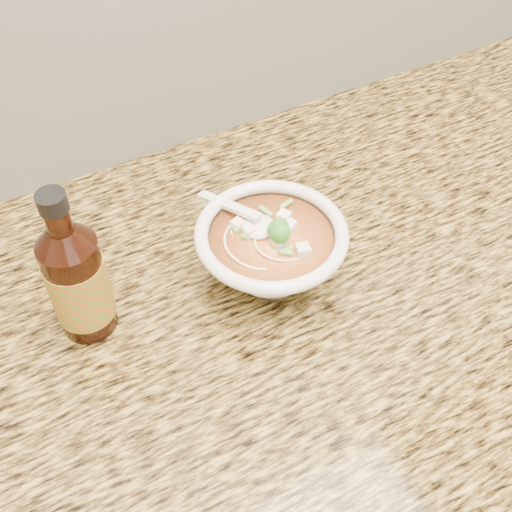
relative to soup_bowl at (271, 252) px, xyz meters
name	(u,v)px	position (x,y,z in m)	size (l,w,h in m)	color
cabinet	(298,443)	(0.05, -0.02, -0.51)	(4.00, 0.65, 0.86)	#351910
counter_slab	(316,280)	(0.05, -0.02, -0.06)	(4.00, 0.68, 0.04)	#A4863C
soup_bowl	(271,252)	(0.00, 0.00, 0.00)	(0.18, 0.20, 0.10)	silver
hot_sauce_bottle	(77,280)	(-0.22, 0.04, 0.03)	(0.09, 0.09, 0.20)	black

